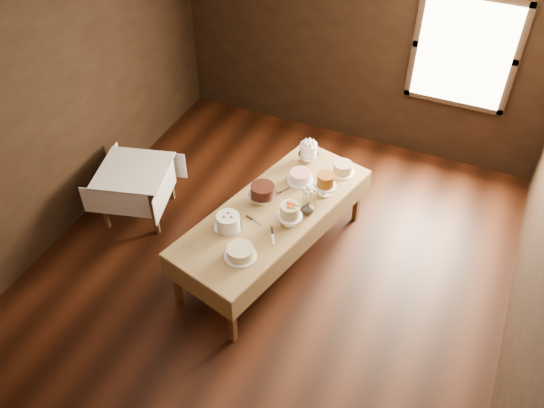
{
  "coord_description": "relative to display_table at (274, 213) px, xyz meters",
  "views": [
    {
      "loc": [
        1.75,
        -3.74,
        4.83
      ],
      "look_at": [
        0.0,
        0.2,
        0.95
      ],
      "focal_mm": 37.77,
      "sensor_mm": 36.0,
      "label": 1
    }
  ],
  "objects": [
    {
      "name": "cake_swirl",
      "position": [
        -0.32,
        -0.43,
        0.13
      ],
      "size": [
        0.3,
        0.3,
        0.15
      ],
      "color": "silver",
      "rests_on": "display_table"
    },
    {
      "name": "cake_meringue",
      "position": [
        0.03,
        0.93,
        0.17
      ],
      "size": [
        0.23,
        0.23,
        0.25
      ],
      "color": "silver",
      "rests_on": "display_table"
    },
    {
      "name": "cake_cream",
      "position": [
        -0.02,
        -0.75,
        0.11
      ],
      "size": [
        0.32,
        0.32,
        0.11
      ],
      "color": "white",
      "rests_on": "display_table"
    },
    {
      "name": "window",
      "position": [
        1.34,
        2.6,
        0.91
      ],
      "size": [
        1.1,
        0.05,
        1.3
      ],
      "primitive_type": "cube",
      "color": "#FFEABF",
      "rests_on": "wall_back"
    },
    {
      "name": "wall_back",
      "position": [
        0.04,
        2.66,
        0.71
      ],
      "size": [
        5.0,
        0.02,
        2.8
      ],
      "primitive_type": "cube",
      "color": "black",
      "rests_on": "ground"
    },
    {
      "name": "cake_chocolate",
      "position": [
        -0.16,
        0.07,
        0.16
      ],
      "size": [
        0.31,
        0.31,
        0.22
      ],
      "color": "silver",
      "rests_on": "display_table"
    },
    {
      "name": "flower_bouquet",
      "position": [
        0.35,
        0.09,
        0.32
      ],
      "size": [
        0.14,
        0.14,
        0.2
      ],
      "primitive_type": null,
      "color": "white",
      "rests_on": "flower_vase"
    },
    {
      "name": "cake_server_b",
      "position": [
        0.17,
        -0.4,
        0.06
      ],
      "size": [
        0.14,
        0.22,
        0.01
      ],
      "primitive_type": "cube",
      "rotation": [
        0.0,
        0.0,
        -1.06
      ],
      "color": "silver",
      "rests_on": "display_table"
    },
    {
      "name": "cake_server_c",
      "position": [
        0.0,
        0.35,
        0.06
      ],
      "size": [
        0.14,
        0.22,
        0.01
      ],
      "primitive_type": "cube",
      "rotation": [
        0.0,
        0.0,
        1.06
      ],
      "color": "silver",
      "rests_on": "display_table"
    },
    {
      "name": "cake_server_d",
      "position": [
        0.35,
        0.19,
        0.06
      ],
      "size": [
        0.17,
        0.2,
        0.01
      ],
      "primitive_type": "cube",
      "rotation": [
        0.0,
        0.0,
        0.9
      ],
      "color": "silver",
      "rests_on": "display_table"
    },
    {
      "name": "side_table",
      "position": [
        -1.81,
        0.03,
        -0.09
      ],
      "size": [
        0.99,
        0.99,
        0.67
      ],
      "rotation": [
        0.0,
        0.0,
        0.27
      ],
      "color": "#492D14",
      "rests_on": "ground"
    },
    {
      "name": "floor",
      "position": [
        0.04,
        -0.34,
        -0.69
      ],
      "size": [
        5.0,
        6.0,
        0.01
      ],
      "primitive_type": "cube",
      "color": "black",
      "rests_on": "ground"
    },
    {
      "name": "flower_vase",
      "position": [
        0.35,
        0.09,
        0.13
      ],
      "size": [
        0.17,
        0.17,
        0.14
      ],
      "primitive_type": "imported",
      "rotation": [
        0.0,
        0.0,
        4.46
      ],
      "color": "#2D2823",
      "rests_on": "display_table"
    },
    {
      "name": "wall_left",
      "position": [
        -2.46,
        -0.34,
        0.71
      ],
      "size": [
        0.02,
        6.0,
        2.8
      ],
      "primitive_type": "cube",
      "color": "black",
      "rests_on": "ground"
    },
    {
      "name": "cake_speckled",
      "position": [
        0.46,
        0.88,
        0.12
      ],
      "size": [
        0.27,
        0.27,
        0.13
      ],
      "color": "white",
      "rests_on": "display_table"
    },
    {
      "name": "cake_server_a",
      "position": [
        -0.06,
        -0.26,
        0.06
      ],
      "size": [
        0.24,
        0.08,
        0.01
      ],
      "primitive_type": "cube",
      "rotation": [
        0.0,
        0.0,
        -0.25
      ],
      "color": "silver",
      "rests_on": "display_table"
    },
    {
      "name": "cake_lattice",
      "position": [
        0.08,
        0.55,
        0.11
      ],
      "size": [
        0.3,
        0.3,
        0.11
      ],
      "color": "white",
      "rests_on": "display_table"
    },
    {
      "name": "cake_caramel",
      "position": [
        0.41,
        0.45,
        0.18
      ],
      "size": [
        0.26,
        0.26,
        0.28
      ],
      "color": "white",
      "rests_on": "display_table"
    },
    {
      "name": "ceiling",
      "position": [
        0.04,
        -0.34,
        2.11
      ],
      "size": [
        5.0,
        6.0,
        0.01
      ],
      "primitive_type": "cube",
      "color": "beige",
      "rests_on": "wall_back"
    },
    {
      "name": "cake_flowers",
      "position": [
        0.24,
        -0.14,
        0.17
      ],
      "size": [
        0.28,
        0.28,
        0.27
      ],
      "color": "white",
      "rests_on": "display_table"
    },
    {
      "name": "display_table",
      "position": [
        0.0,
        0.0,
        0.0
      ],
      "size": [
        1.52,
        2.57,
        0.75
      ],
      "rotation": [
        0.0,
        0.0,
        -0.26
      ],
      "color": "#492D14",
      "rests_on": "ground"
    }
  ]
}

